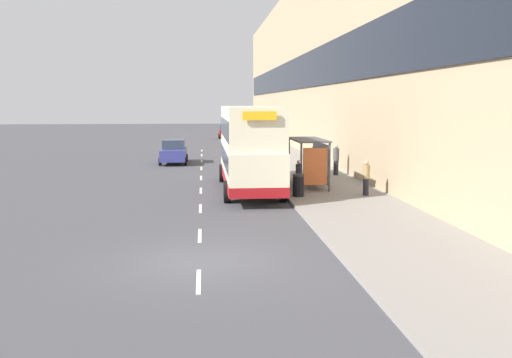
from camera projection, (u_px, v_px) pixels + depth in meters
ground_plane at (199, 262)px, 16.16m from camera, size 220.00×220.00×0.00m
pavement at (270, 149)px, 54.74m from camera, size 5.00×93.00×0.14m
terrace_facade at (312, 65)px, 54.05m from camera, size 3.10×93.00×16.10m
lane_mark_0 at (199, 281)px, 14.37m from camera, size 0.12×2.00×0.01m
lane_mark_1 at (200, 236)px, 19.34m from camera, size 0.12×2.00×0.01m
lane_mark_2 at (200, 208)px, 24.31m from camera, size 0.12×2.00×0.01m
lane_mark_3 at (201, 191)px, 29.28m from camera, size 0.12×2.00×0.01m
lane_mark_4 at (201, 178)px, 34.26m from camera, size 0.12×2.00×0.01m
lane_mark_5 at (201, 168)px, 39.23m from camera, size 0.12×2.00×0.01m
lane_mark_6 at (202, 161)px, 44.20m from camera, size 0.12×2.00×0.01m
lane_mark_7 at (202, 155)px, 49.17m from camera, size 0.12×2.00×0.01m
lane_mark_8 at (202, 150)px, 54.14m from camera, size 0.12×2.00×0.01m
bus_shelter at (313, 154)px, 29.42m from camera, size 1.60×4.20×2.48m
double_decker_bus_near at (249, 147)px, 28.85m from camera, size 2.85×10.67×4.30m
car_0 at (227, 132)px, 72.44m from camera, size 2.02×4.00×1.77m
car_1 at (174, 152)px, 42.42m from camera, size 2.01×4.50×1.77m
pedestrian_at_shelter at (299, 176)px, 27.71m from camera, size 0.32×0.32×1.60m
pedestrian_1 at (336, 159)px, 34.41m from camera, size 0.37×0.37×1.87m
pedestrian_2 at (366, 178)px, 26.85m from camera, size 0.33×0.33×1.65m
pedestrian_3 at (327, 170)px, 30.35m from camera, size 0.31×0.31×1.57m
pedestrian_4 at (314, 161)px, 33.56m from camera, size 0.37×0.37×1.86m
litter_bin at (298, 185)px, 26.57m from camera, size 0.55×0.55×1.05m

